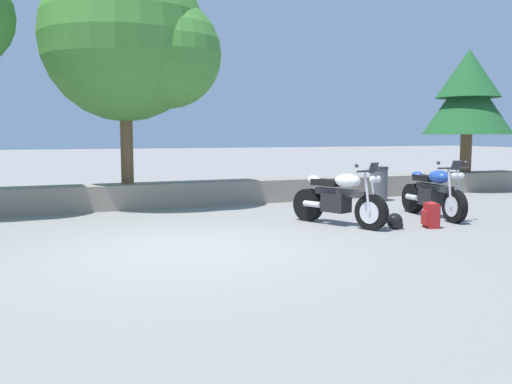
{
  "coord_description": "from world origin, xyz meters",
  "views": [
    {
      "loc": [
        -2.1,
        -7.61,
        1.65
      ],
      "look_at": [
        1.63,
        1.2,
        0.65
      ],
      "focal_mm": 38.38,
      "sensor_mm": 36.0,
      "label": 1
    }
  ],
  "objects_px": {
    "leafy_tree_mid_left": "(133,42)",
    "motorcycle_blue_far_right": "(433,193)",
    "rider_helmet": "(395,221)",
    "rider_backpack": "(431,214)",
    "motorcycle_white_centre": "(339,199)",
    "pine_tree_mid_right": "(468,94)",
    "trash_bin": "(379,184)"
  },
  "relations": [
    {
      "from": "motorcycle_blue_far_right",
      "to": "trash_bin",
      "type": "distance_m",
      "value": 2.86
    },
    {
      "from": "motorcycle_white_centre",
      "to": "pine_tree_mid_right",
      "type": "distance_m",
      "value": 8.35
    },
    {
      "from": "rider_backpack",
      "to": "trash_bin",
      "type": "distance_m",
      "value": 4.04
    },
    {
      "from": "rider_backpack",
      "to": "rider_helmet",
      "type": "relative_size",
      "value": 1.68
    },
    {
      "from": "motorcycle_white_centre",
      "to": "motorcycle_blue_far_right",
      "type": "height_order",
      "value": "same"
    },
    {
      "from": "rider_helmet",
      "to": "leafy_tree_mid_left",
      "type": "xyz_separation_m",
      "value": [
        -3.65,
        4.67,
        3.57
      ]
    },
    {
      "from": "motorcycle_white_centre",
      "to": "trash_bin",
      "type": "relative_size",
      "value": 2.3
    },
    {
      "from": "rider_backpack",
      "to": "leafy_tree_mid_left",
      "type": "xyz_separation_m",
      "value": [
        -4.31,
        4.82,
        3.46
      ]
    },
    {
      "from": "motorcycle_blue_far_right",
      "to": "rider_helmet",
      "type": "height_order",
      "value": "motorcycle_blue_far_right"
    },
    {
      "from": "rider_backpack",
      "to": "pine_tree_mid_right",
      "type": "height_order",
      "value": "pine_tree_mid_right"
    },
    {
      "from": "leafy_tree_mid_left",
      "to": "rider_backpack",
      "type": "bearing_deg",
      "value": -48.21
    },
    {
      "from": "rider_backpack",
      "to": "leafy_tree_mid_left",
      "type": "bearing_deg",
      "value": 131.79
    },
    {
      "from": "leafy_tree_mid_left",
      "to": "pine_tree_mid_right",
      "type": "relative_size",
      "value": 1.41
    },
    {
      "from": "rider_backpack",
      "to": "rider_helmet",
      "type": "bearing_deg",
      "value": 167.34
    },
    {
      "from": "leafy_tree_mid_left",
      "to": "trash_bin",
      "type": "distance_m",
      "value": 6.79
    },
    {
      "from": "motorcycle_blue_far_right",
      "to": "rider_backpack",
      "type": "relative_size",
      "value": 4.39
    },
    {
      "from": "rider_backpack",
      "to": "motorcycle_blue_far_right",
      "type": "bearing_deg",
      "value": 47.67
    },
    {
      "from": "rider_helmet",
      "to": "trash_bin",
      "type": "relative_size",
      "value": 0.33
    },
    {
      "from": "leafy_tree_mid_left",
      "to": "motorcycle_white_centre",
      "type": "bearing_deg",
      "value": -53.36
    },
    {
      "from": "leafy_tree_mid_left",
      "to": "pine_tree_mid_right",
      "type": "height_order",
      "value": "leafy_tree_mid_left"
    },
    {
      "from": "leafy_tree_mid_left",
      "to": "pine_tree_mid_right",
      "type": "xyz_separation_m",
      "value": [
        9.83,
        0.13,
        -0.85
      ]
    },
    {
      "from": "rider_helmet",
      "to": "pine_tree_mid_right",
      "type": "bearing_deg",
      "value": 37.84
    },
    {
      "from": "leafy_tree_mid_left",
      "to": "motorcycle_blue_far_right",
      "type": "bearing_deg",
      "value": -36.78
    },
    {
      "from": "motorcycle_blue_far_right",
      "to": "rider_helmet",
      "type": "distance_m",
      "value": 1.76
    },
    {
      "from": "rider_helmet",
      "to": "pine_tree_mid_right",
      "type": "xyz_separation_m",
      "value": [
        6.19,
        4.8,
        2.72
      ]
    },
    {
      "from": "motorcycle_white_centre",
      "to": "leafy_tree_mid_left",
      "type": "distance_m",
      "value": 5.89
    },
    {
      "from": "rider_helmet",
      "to": "pine_tree_mid_right",
      "type": "distance_m",
      "value": 8.29
    },
    {
      "from": "motorcycle_blue_far_right",
      "to": "rider_backpack",
      "type": "bearing_deg",
      "value": -132.33
    },
    {
      "from": "motorcycle_white_centre",
      "to": "rider_helmet",
      "type": "xyz_separation_m",
      "value": [
        0.7,
        -0.72,
        -0.35
      ]
    },
    {
      "from": "motorcycle_blue_far_right",
      "to": "leafy_tree_mid_left",
      "type": "bearing_deg",
      "value": 143.22
    },
    {
      "from": "motorcycle_white_centre",
      "to": "leafy_tree_mid_left",
      "type": "bearing_deg",
      "value": 126.64
    },
    {
      "from": "motorcycle_white_centre",
      "to": "leafy_tree_mid_left",
      "type": "xyz_separation_m",
      "value": [
        -2.94,
        3.96,
        3.22
      ]
    }
  ]
}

